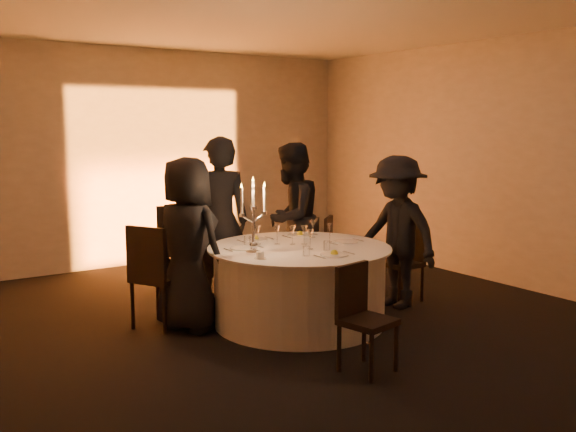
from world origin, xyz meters
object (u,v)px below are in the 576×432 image
chair_back_right (320,248)px  candelabra (253,227)px  banquet_table (299,285)px  chair_front (361,312)px  chair_back_left (177,244)px  guest_left (188,245)px  guest_back_right (291,218)px  chair_right (406,257)px  guest_back_left (219,222)px  coffee_cup (260,255)px  chair_left (154,271)px  guest_right (397,232)px

chair_back_right → candelabra: (-1.53, -1.03, 0.53)m
banquet_table → candelabra: 0.84m
chair_front → candelabra: size_ratio=1.19×
chair_back_left → guest_left: size_ratio=0.64×
guest_left → chair_front: bearing=179.6°
guest_back_right → chair_front: bearing=38.7°
chair_back_left → chair_right: 2.59m
chair_back_left → candelabra: 1.69m
banquet_table → guest_left: 1.17m
guest_back_left → coffee_cup: 1.33m
coffee_cup → candelabra: candelabra is taller
chair_back_right → guest_left: (-1.98, -0.56, 0.34)m
guest_left → candelabra: 0.67m
banquet_table → chair_left: (-1.26, 0.62, 0.19)m
guest_back_right → guest_right: 1.28m
chair_left → chair_right: 2.80m
chair_right → candelabra: candelabra is taller
banquet_table → chair_front: chair_front is taller
chair_back_right → guest_left: guest_left is taller
chair_back_right → chair_front: size_ratio=1.02×
banquet_table → chair_back_left: (-0.58, 1.59, 0.22)m
coffee_cup → guest_left: bearing=118.7°
guest_back_right → guest_back_left: bearing=-29.4°
chair_right → guest_back_left: size_ratio=0.48×
guest_back_right → candelabra: 1.59m
guest_back_left → guest_back_right: guest_back_left is taller
coffee_cup → chair_right: bearing=8.3°
chair_right → guest_left: size_ratio=0.53×
guest_back_right → guest_right: bearing=87.6°
guest_right → banquet_table: bearing=-99.2°
guest_back_left → guest_back_right: (0.95, 0.01, -0.04)m
guest_left → guest_back_left: (0.65, 0.60, 0.09)m
chair_right → guest_left: (-2.47, 0.39, 0.34)m
chair_left → coffee_cup: (0.64, -0.89, 0.23)m
chair_back_left → guest_back_left: 0.69m
guest_right → chair_front: bearing=-56.2°
coffee_cup → banquet_table: bearing=23.9°
chair_left → guest_back_right: bearing=-106.2°
chair_right → guest_back_right: bearing=-137.5°
guest_back_left → chair_back_left: bearing=-48.9°
chair_left → coffee_cup: 1.12m
chair_back_right → chair_right: size_ratio=0.99×
guest_left → guest_back_left: 0.89m
guest_left → guest_right: (2.20, -0.52, -0.01)m
banquet_table → chair_back_left: size_ratio=1.69×
chair_left → guest_right: (2.46, -0.71, 0.24)m
guest_right → chair_left: bearing=-110.7°
chair_back_right → guest_back_right: (-0.38, 0.06, 0.39)m
guest_back_left → candelabra: size_ratio=2.55×
chair_front → guest_right: (1.49, 1.18, 0.34)m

